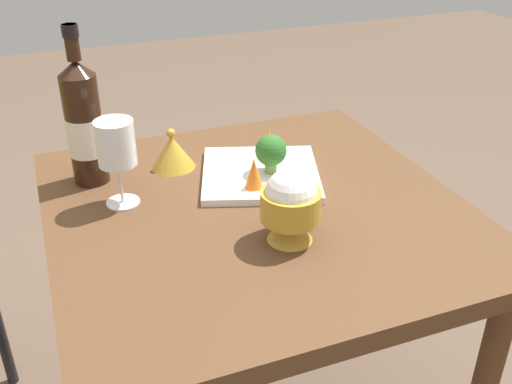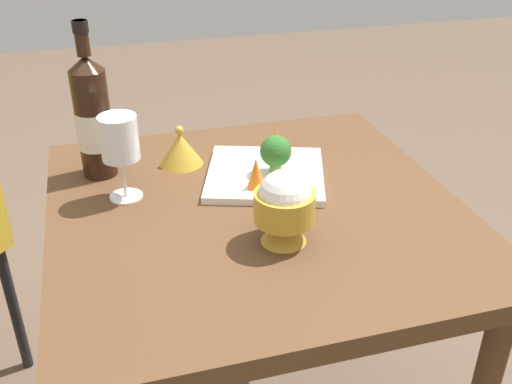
# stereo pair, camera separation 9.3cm
# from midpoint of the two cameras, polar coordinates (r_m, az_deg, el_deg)

# --- Properties ---
(dining_table) EXTENTS (0.82, 0.82, 0.72)m
(dining_table) POSITION_cam_midpoint_polar(r_m,az_deg,el_deg) (1.24, -2.16, -5.04)
(dining_table) COLOR brown
(dining_table) RESTS_ON ground_plane
(wine_bottle) EXTENTS (0.08, 0.08, 0.34)m
(wine_bottle) POSITION_cam_midpoint_polar(r_m,az_deg,el_deg) (1.29, -18.28, 6.28)
(wine_bottle) COLOR black
(wine_bottle) RESTS_ON dining_table
(wine_glass) EXTENTS (0.08, 0.08, 0.18)m
(wine_glass) POSITION_cam_midpoint_polar(r_m,az_deg,el_deg) (1.18, -15.60, 4.31)
(wine_glass) COLOR white
(wine_glass) RESTS_ON dining_table
(rice_bowl) EXTENTS (0.11, 0.11, 0.14)m
(rice_bowl) POSITION_cam_midpoint_polar(r_m,az_deg,el_deg) (1.05, 0.83, -1.26)
(rice_bowl) COLOR gold
(rice_bowl) RESTS_ON dining_table
(rice_bowl_lid) EXTENTS (0.10, 0.10, 0.09)m
(rice_bowl_lid) POSITION_cam_midpoint_polar(r_m,az_deg,el_deg) (1.34, -10.06, 3.83)
(rice_bowl_lid) COLOR gold
(rice_bowl_lid) RESTS_ON dining_table
(serving_plate) EXTENTS (0.32, 0.32, 0.02)m
(serving_plate) POSITION_cam_midpoint_polar(r_m,az_deg,el_deg) (1.29, -1.63, 1.71)
(serving_plate) COLOR white
(serving_plate) RESTS_ON dining_table
(broccoli_floret) EXTENTS (0.07, 0.07, 0.09)m
(broccoli_floret) POSITION_cam_midpoint_polar(r_m,az_deg,el_deg) (1.26, -0.67, 3.91)
(broccoli_floret) COLOR #729E4C
(broccoli_floret) RESTS_ON serving_plate
(carrot_garnish_left) EXTENTS (0.04, 0.04, 0.07)m
(carrot_garnish_left) POSITION_cam_midpoint_polar(r_m,az_deg,el_deg) (1.21, -2.42, 1.80)
(carrot_garnish_left) COLOR orange
(carrot_garnish_left) RESTS_ON serving_plate
(carrot_garnish_right) EXTENTS (0.04, 0.04, 0.06)m
(carrot_garnish_right) POSITION_cam_midpoint_polar(r_m,az_deg,el_deg) (1.34, -0.77, 4.75)
(carrot_garnish_right) COLOR orange
(carrot_garnish_right) RESTS_ON serving_plate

